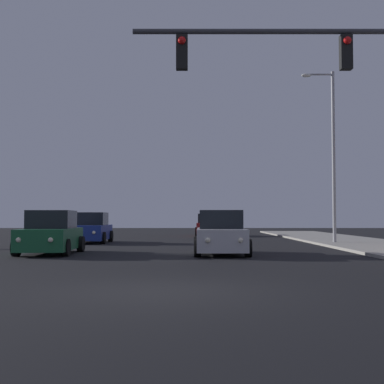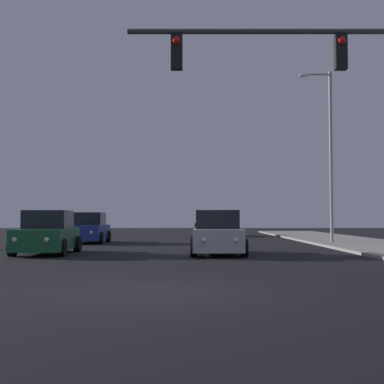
% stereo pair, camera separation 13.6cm
% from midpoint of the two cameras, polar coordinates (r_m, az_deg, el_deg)
% --- Properties ---
extents(ground_plane, '(120.00, 120.00, 0.00)m').
position_cam_midpoint_polar(ground_plane, '(10.41, -3.58, -10.52)').
color(ground_plane, black).
extents(car_blue, '(2.04, 4.32, 1.68)m').
position_cam_midpoint_polar(car_blue, '(30.17, -10.71, -3.90)').
color(car_blue, navy).
rests_on(car_blue, ground).
extents(car_red, '(2.04, 4.33, 1.68)m').
position_cam_midpoint_polar(car_red, '(40.65, 1.83, -3.63)').
color(car_red, maroon).
rests_on(car_red, ground).
extents(car_silver, '(2.04, 4.32, 1.68)m').
position_cam_midpoint_polar(car_silver, '(20.45, 3.04, -4.54)').
color(car_silver, '#B7B7BC').
rests_on(car_silver, ground).
extents(car_green, '(2.04, 4.34, 1.68)m').
position_cam_midpoint_polar(car_green, '(21.43, -14.85, -4.37)').
color(car_green, '#195933').
rests_on(car_green, ground).
extents(traffic_light_mast, '(8.58, 0.36, 6.50)m').
position_cam_midpoint_polar(traffic_light_mast, '(14.67, 17.71, 10.73)').
color(traffic_light_mast, '#38383D').
rests_on(traffic_light_mast, sidewalk_right).
extents(street_lamp, '(1.74, 0.24, 9.00)m').
position_cam_midpoint_polar(street_lamp, '(29.09, 14.62, 4.69)').
color(street_lamp, '#99999E').
rests_on(street_lamp, sidewalk_right).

